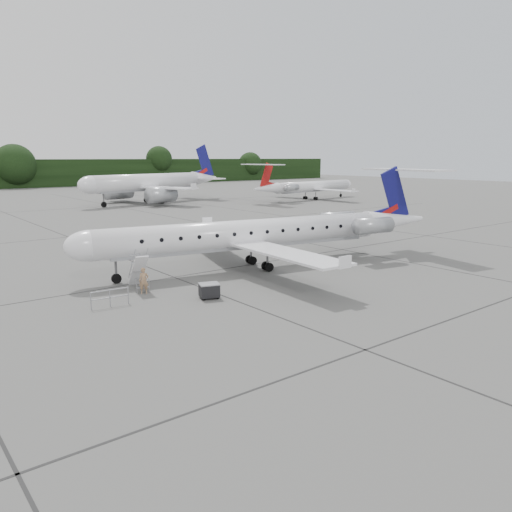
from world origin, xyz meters
TOP-DOWN VIEW (x-y plane):
  - ground at (0.00, 0.00)m, footprint 320.00×320.00m
  - main_regional_jet at (-0.41, 6.88)m, footprint 33.38×26.69m
  - airstair at (-9.74, 6.36)m, footprint 1.25×2.36m
  - passenger at (-9.97, 5.10)m, footprint 0.74×0.65m
  - safety_railing at (-12.77, 3.75)m, footprint 2.20×0.24m
  - baggage_cart at (-7.28, 1.64)m, footprint 1.40×1.26m
  - bg_narrowbody at (18.69, 63.30)m, footprint 35.07×28.72m
  - bg_regional_right at (49.82, 50.56)m, footprint 30.80×23.87m

SIDE VIEW (x-z plane):
  - ground at x=0.00m, z-range 0.00..0.00m
  - safety_railing at x=-12.77m, z-range 0.00..1.00m
  - baggage_cart at x=-7.28m, z-range 0.00..1.01m
  - passenger at x=-9.97m, z-range 0.00..1.70m
  - airstair at x=-9.74m, z-range 0.00..2.40m
  - bg_regional_right at x=49.82m, z-range 0.00..7.47m
  - main_regional_jet at x=-0.41m, z-range 0.00..7.67m
  - bg_narrowbody at x=18.69m, z-range 0.00..11.03m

